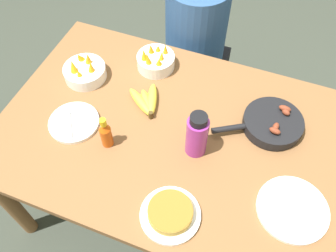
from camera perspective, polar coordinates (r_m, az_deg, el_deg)
The scene contains 12 objects.
ground_plane at distance 2.08m, azimuth 0.00°, elevation -11.74°, with size 14.00×14.00×0.00m, color #383D33.
dining_table at distance 1.55m, azimuth 0.00°, elevation -2.66°, with size 1.40×0.96×0.70m.
banana_bunch at distance 1.54m, azimuth -3.42°, elevation 3.92°, with size 0.17×0.19×0.04m.
skillet at distance 1.51m, azimuth 16.30°, elevation 0.40°, with size 0.35×0.27×0.08m.
frittata_plate_center at distance 1.27m, azimuth 0.37°, elevation -13.83°, with size 0.22×0.22×0.05m.
empty_plate_near_front at distance 1.37m, azimuth 19.33°, elevation -12.47°, with size 0.26×0.26×0.02m.
empty_plate_far_left at distance 1.53m, azimuth -14.85°, elevation 0.57°, with size 0.21×0.21×0.02m.
fruit_bowl_mango at distance 1.68m, azimuth -13.21°, elevation 8.54°, with size 0.19×0.19×0.12m.
fruit_bowl_citrus at distance 1.68m, azimuth -2.00°, elevation 10.45°, with size 0.18×0.18×0.12m.
water_bottle at distance 1.34m, azimuth 4.66°, elevation -1.43°, with size 0.08×0.08×0.21m.
hot_sauce_bottle at distance 1.40m, azimuth -9.96°, elevation -1.20°, with size 0.05×0.05×0.16m.
person_figure at distance 2.09m, azimuth 4.21°, elevation 11.56°, with size 0.36×0.36×1.17m.
Camera 1 is at (0.30, -0.78, 1.91)m, focal length 38.00 mm.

